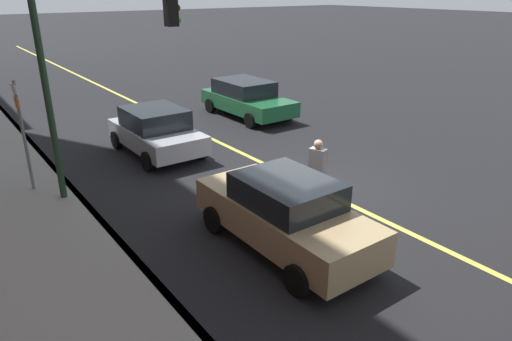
{
  "coord_description": "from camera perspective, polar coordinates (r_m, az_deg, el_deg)",
  "views": [
    {
      "loc": [
        -8.59,
        8.06,
        5.07
      ],
      "look_at": [
        -1.35,
        2.77,
        1.51
      ],
      "focal_mm": 32.48,
      "sensor_mm": 36.0,
      "label": 1
    }
  ],
  "objects": [
    {
      "name": "curb_edge",
      "position": [
        10.29,
        -16.66,
        -8.4
      ],
      "size": [
        80.0,
        0.16,
        0.15
      ],
      "primitive_type": "cube",
      "color": "slate",
      "rests_on": "ground"
    },
    {
      "name": "sidewalk_slab",
      "position": [
        10.0,
        -25.05,
        -10.59
      ],
      "size": [
        80.0,
        3.24,
        0.15
      ],
      "primitive_type": "cube",
      "color": "gray",
      "rests_on": "ground"
    },
    {
      "name": "street_sign_post",
      "position": [
        12.97,
        -26.81,
        4.5
      ],
      "size": [
        0.6,
        0.08,
        2.99
      ],
      "color": "slate",
      "rests_on": "ground"
    },
    {
      "name": "car_tan",
      "position": [
        9.48,
        3.58,
        -5.23
      ],
      "size": [
        4.27,
        1.88,
        1.56
      ],
      "color": "tan",
      "rests_on": "ground"
    },
    {
      "name": "car_silver",
      "position": [
        15.3,
        -12.19,
        4.82
      ],
      "size": [
        3.85,
        2.0,
        1.49
      ],
      "color": "#A8AAB2",
      "rests_on": "ground"
    },
    {
      "name": "car_green",
      "position": [
        19.53,
        -1.18,
        8.94
      ],
      "size": [
        4.5,
        2.06,
        1.49
      ],
      "color": "#1E6038",
      "rests_on": "ground"
    },
    {
      "name": "lane_stripe_center",
      "position": [
        12.82,
        6.45,
        -1.76
      ],
      "size": [
        80.0,
        0.16,
        0.01
      ],
      "primitive_type": "cube",
      "color": "#D8CC4C",
      "rests_on": "ground"
    },
    {
      "name": "ground",
      "position": [
        12.83,
        6.44,
        -1.78
      ],
      "size": [
        200.0,
        200.0,
        0.0
      ],
      "primitive_type": "plane",
      "color": "black"
    },
    {
      "name": "pedestrian_with_backpack",
      "position": [
        11.42,
        7.59,
        0.45
      ],
      "size": [
        0.44,
        0.44,
        1.67
      ],
      "color": "#262D4C",
      "rests_on": "ground"
    },
    {
      "name": "traffic_light_mast",
      "position": [
        12.11,
        -18.4,
        13.85
      ],
      "size": [
        0.28,
        3.64,
        5.32
      ],
      "color": "#1E3823",
      "rests_on": "ground"
    }
  ]
}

